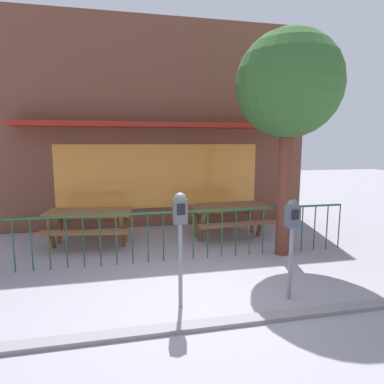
{
  "coord_description": "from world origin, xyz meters",
  "views": [
    {
      "loc": [
        -1.04,
        -4.37,
        2.25
      ],
      "look_at": [
        0.35,
        2.06,
        1.26
      ],
      "focal_mm": 30.98,
      "sensor_mm": 36.0,
      "label": 1
    }
  ],
  "objects_px": {
    "picnic_table_right": "(228,212)",
    "parking_meter_far": "(180,220)",
    "parking_meter_near": "(292,223)",
    "street_tree": "(289,87)",
    "picnic_table_left": "(90,218)"
  },
  "relations": [
    {
      "from": "picnic_table_right",
      "to": "parking_meter_far",
      "type": "distance_m",
      "value": 3.65
    },
    {
      "from": "picnic_table_right",
      "to": "parking_meter_near",
      "type": "relative_size",
      "value": 1.3
    },
    {
      "from": "picnic_table_right",
      "to": "street_tree",
      "type": "relative_size",
      "value": 0.44
    },
    {
      "from": "parking_meter_near",
      "to": "street_tree",
      "type": "distance_m",
      "value": 2.94
    },
    {
      "from": "parking_meter_far",
      "to": "picnic_table_right",
      "type": "bearing_deg",
      "value": 61.44
    },
    {
      "from": "parking_meter_far",
      "to": "street_tree",
      "type": "height_order",
      "value": "street_tree"
    },
    {
      "from": "parking_meter_near",
      "to": "street_tree",
      "type": "relative_size",
      "value": 0.34
    },
    {
      "from": "parking_meter_far",
      "to": "street_tree",
      "type": "xyz_separation_m",
      "value": [
        2.4,
        1.73,
        2.06
      ]
    },
    {
      "from": "picnic_table_left",
      "to": "picnic_table_right",
      "type": "distance_m",
      "value": 3.17
    },
    {
      "from": "picnic_table_left",
      "to": "street_tree",
      "type": "height_order",
      "value": "street_tree"
    },
    {
      "from": "parking_meter_near",
      "to": "parking_meter_far",
      "type": "bearing_deg",
      "value": 176.47
    },
    {
      "from": "picnic_table_right",
      "to": "parking_meter_far",
      "type": "relative_size",
      "value": 1.19
    },
    {
      "from": "parking_meter_near",
      "to": "parking_meter_far",
      "type": "xyz_separation_m",
      "value": [
        -1.58,
        0.1,
        0.1
      ]
    },
    {
      "from": "parking_meter_near",
      "to": "parking_meter_far",
      "type": "relative_size",
      "value": 0.92
    },
    {
      "from": "picnic_table_left",
      "to": "parking_meter_near",
      "type": "distance_m",
      "value": 4.47
    }
  ]
}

